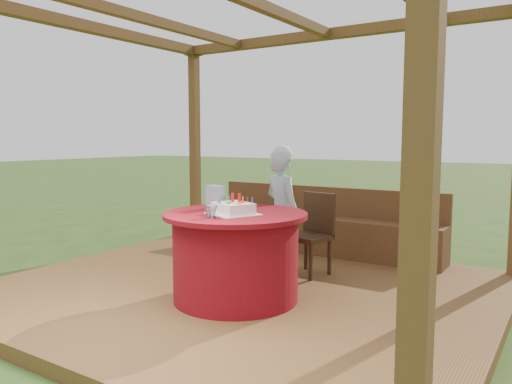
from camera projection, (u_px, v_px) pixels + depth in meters
ground at (242, 298)px, 4.77m from camera, size 60.00×60.00×0.00m
deck at (242, 292)px, 4.76m from camera, size 4.50×4.00×0.12m
pergola at (241, 40)px, 4.51m from camera, size 4.50×4.00×2.72m
bench at (320, 231)px, 6.16m from camera, size 3.00×0.42×0.80m
table at (236, 256)px, 4.32m from camera, size 1.24×1.24×0.77m
chair at (313, 230)px, 5.16m from camera, size 0.46×0.46×0.84m
elderly_woman at (282, 210)px, 5.08m from camera, size 0.56×0.48×1.33m
birthday_cake at (233, 208)px, 4.18m from camera, size 0.48×0.48×0.17m
gift_bag at (215, 197)px, 4.52m from camera, size 0.15×0.10×0.21m
drinking_glass at (211, 212)px, 3.99m from camera, size 0.12×0.12×0.10m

